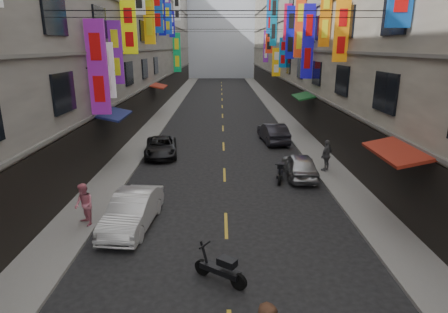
{
  "coord_description": "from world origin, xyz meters",
  "views": [
    {
      "loc": [
        -0.21,
        4.74,
        6.72
      ],
      "look_at": [
        -0.12,
        13.51,
        4.13
      ],
      "focal_mm": 30.0,
      "sensor_mm": 36.0,
      "label": 1
    }
  ],
  "objects_px": {
    "car_left_far": "(161,147)",
    "car_right_far": "(273,133)",
    "scooter_far_right": "(280,173)",
    "car_left_mid": "(132,211)",
    "pedestrian_rfar": "(327,155)",
    "pedestrian_lfar": "(84,205)",
    "scooter_crossing": "(221,269)",
    "car_right_mid": "(300,165)"
  },
  "relations": [
    {
      "from": "scooter_crossing",
      "to": "car_right_mid",
      "type": "height_order",
      "value": "car_right_mid"
    },
    {
      "from": "car_left_far",
      "to": "car_right_mid",
      "type": "height_order",
      "value": "car_right_mid"
    },
    {
      "from": "scooter_crossing",
      "to": "scooter_far_right",
      "type": "bearing_deg",
      "value": 14.82
    },
    {
      "from": "car_left_mid",
      "to": "pedestrian_lfar",
      "type": "xyz_separation_m",
      "value": [
        -1.81,
        -0.03,
        0.27
      ]
    },
    {
      "from": "scooter_far_right",
      "to": "pedestrian_rfar",
      "type": "height_order",
      "value": "pedestrian_rfar"
    },
    {
      "from": "car_left_far",
      "to": "car_right_mid",
      "type": "bearing_deg",
      "value": -34.28
    },
    {
      "from": "car_left_far",
      "to": "pedestrian_lfar",
      "type": "xyz_separation_m",
      "value": [
        -1.4,
        -9.87,
        0.36
      ]
    },
    {
      "from": "pedestrian_rfar",
      "to": "scooter_far_right",
      "type": "bearing_deg",
      "value": -19.86
    },
    {
      "from": "scooter_crossing",
      "to": "pedestrian_rfar",
      "type": "relative_size",
      "value": 0.89
    },
    {
      "from": "pedestrian_lfar",
      "to": "pedestrian_rfar",
      "type": "relative_size",
      "value": 0.95
    },
    {
      "from": "car_right_far",
      "to": "pedestrian_lfar",
      "type": "height_order",
      "value": "pedestrian_lfar"
    },
    {
      "from": "pedestrian_lfar",
      "to": "scooter_far_right",
      "type": "bearing_deg",
      "value": 80.83
    },
    {
      "from": "scooter_crossing",
      "to": "pedestrian_rfar",
      "type": "height_order",
      "value": "pedestrian_rfar"
    },
    {
      "from": "scooter_far_right",
      "to": "car_right_mid",
      "type": "bearing_deg",
      "value": -140.33
    },
    {
      "from": "scooter_crossing",
      "to": "car_left_mid",
      "type": "bearing_deg",
      "value": 77.77
    },
    {
      "from": "pedestrian_lfar",
      "to": "car_right_far",
      "type": "bearing_deg",
      "value": 104.8
    },
    {
      "from": "scooter_far_right",
      "to": "car_right_far",
      "type": "relative_size",
      "value": 0.42
    },
    {
      "from": "scooter_far_right",
      "to": "car_right_mid",
      "type": "distance_m",
      "value": 1.28
    },
    {
      "from": "scooter_far_right",
      "to": "pedestrian_rfar",
      "type": "xyz_separation_m",
      "value": [
        2.72,
        1.27,
        0.55
      ]
    },
    {
      "from": "car_right_far",
      "to": "pedestrian_lfar",
      "type": "distance_m",
      "value": 16.09
    },
    {
      "from": "car_left_mid",
      "to": "car_right_far",
      "type": "distance_m",
      "value": 15.12
    },
    {
      "from": "car_left_mid",
      "to": "car_left_far",
      "type": "relative_size",
      "value": 0.98
    },
    {
      "from": "scooter_far_right",
      "to": "car_left_mid",
      "type": "xyz_separation_m",
      "value": [
        -6.47,
        -5.14,
        0.23
      ]
    },
    {
      "from": "car_left_mid",
      "to": "car_left_far",
      "type": "bearing_deg",
      "value": 98.06
    },
    {
      "from": "car_right_mid",
      "to": "pedestrian_rfar",
      "type": "relative_size",
      "value": 2.19
    },
    {
      "from": "scooter_crossing",
      "to": "car_right_far",
      "type": "relative_size",
      "value": 0.36
    },
    {
      "from": "scooter_far_right",
      "to": "pedestrian_lfar",
      "type": "bearing_deg",
      "value": 43.72
    },
    {
      "from": "car_left_mid",
      "to": "pedestrian_rfar",
      "type": "xyz_separation_m",
      "value": [
        9.2,
        6.41,
        0.32
      ]
    },
    {
      "from": "car_right_far",
      "to": "car_right_mid",
      "type": "bearing_deg",
      "value": 86.42
    },
    {
      "from": "scooter_crossing",
      "to": "car_left_far",
      "type": "height_order",
      "value": "car_left_far"
    },
    {
      "from": "scooter_far_right",
      "to": "scooter_crossing",
      "type": "bearing_deg",
      "value": 82.2
    },
    {
      "from": "scooter_far_right",
      "to": "car_right_mid",
      "type": "height_order",
      "value": "car_right_mid"
    },
    {
      "from": "scooter_crossing",
      "to": "car_right_mid",
      "type": "distance_m",
      "value": 10.22
    },
    {
      "from": "car_right_far",
      "to": "pedestrian_lfar",
      "type": "bearing_deg",
      "value": 49.39
    },
    {
      "from": "car_left_far",
      "to": "pedestrian_lfar",
      "type": "distance_m",
      "value": 9.97
    },
    {
      "from": "scooter_far_right",
      "to": "car_left_mid",
      "type": "relative_size",
      "value": 0.43
    },
    {
      "from": "scooter_crossing",
      "to": "pedestrian_lfar",
      "type": "bearing_deg",
      "value": 90.03
    },
    {
      "from": "car_right_mid",
      "to": "pedestrian_lfar",
      "type": "xyz_separation_m",
      "value": [
        -9.4,
        -5.77,
        0.3
      ]
    },
    {
      "from": "scooter_far_right",
      "to": "car_left_mid",
      "type": "bearing_deg",
      "value": 50.2
    },
    {
      "from": "car_right_far",
      "to": "scooter_crossing",
      "type": "bearing_deg",
      "value": 70.69
    },
    {
      "from": "car_left_far",
      "to": "car_right_far",
      "type": "xyz_separation_m",
      "value": [
        7.61,
        3.46,
        0.12
      ]
    },
    {
      "from": "car_right_far",
      "to": "scooter_far_right",
      "type": "bearing_deg",
      "value": 78.36
    }
  ]
}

